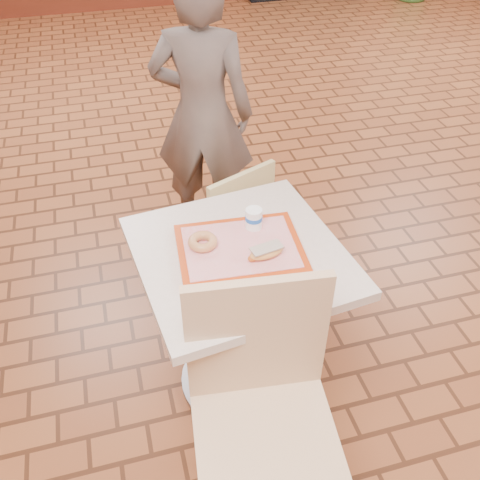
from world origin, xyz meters
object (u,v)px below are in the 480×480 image
object	(u,v)px
chair_main_back	(229,225)
ring_donut	(203,242)
main_table	(240,300)
long_john_donut	(266,252)
paper_cup	(254,218)
chair_main_front	(262,405)
customer	(203,114)
serving_tray	(240,249)

from	to	relation	value
chair_main_back	ring_donut	distance (m)	0.71
main_table	long_john_donut	bearing A→B (deg)	-45.23
ring_donut	paper_cup	size ratio (longest dim) A/B	1.33
chair_main_back	long_john_donut	xyz separation A→B (m)	(-0.03, -0.66, 0.39)
main_table	chair_main_front	world-z (taller)	chair_main_front
chair_main_front	long_john_donut	distance (m)	0.53
customer	serving_tray	bearing A→B (deg)	106.26
chair_main_front	ring_donut	world-z (taller)	chair_main_front
serving_tray	paper_cup	bearing A→B (deg)	50.33
customer	chair_main_back	bearing A→B (deg)	111.06
main_table	paper_cup	world-z (taller)	paper_cup
ring_donut	chair_main_back	bearing A→B (deg)	66.44
customer	paper_cup	distance (m)	1.08
ring_donut	paper_cup	bearing A→B (deg)	14.49
customer	ring_donut	world-z (taller)	customer
chair_main_front	chair_main_back	world-z (taller)	chair_main_front
serving_tray	chair_main_back	bearing A→B (deg)	79.79
ring_donut	long_john_donut	bearing A→B (deg)	-30.06
main_table	serving_tray	size ratio (longest dim) A/B	1.73
chair_main_back	paper_cup	distance (m)	0.64
main_table	paper_cup	size ratio (longest dim) A/B	9.65
chair_main_front	chair_main_back	size ratio (longest dim) A/B	1.25
serving_tray	long_john_donut	xyz separation A→B (m)	(0.08, -0.08, 0.03)
main_table	long_john_donut	distance (m)	0.33
chair_main_front	paper_cup	xyz separation A→B (m)	(0.14, 0.60, 0.30)
chair_main_front	customer	distance (m)	1.70
long_john_donut	paper_cup	world-z (taller)	paper_cup
main_table	ring_donut	bearing A→B (deg)	161.61
chair_main_back	ring_donut	world-z (taller)	ring_donut
chair_main_front	serving_tray	size ratio (longest dim) A/B	2.21
customer	paper_cup	size ratio (longest dim) A/B	18.73
serving_tray	ring_donut	distance (m)	0.14
chair_main_back	long_john_donut	bearing A→B (deg)	64.38
long_john_donut	paper_cup	bearing A→B (deg)	87.85
chair_main_back	serving_tray	bearing A→B (deg)	56.80
chair_main_front	customer	size ratio (longest dim) A/B	0.66
paper_cup	chair_main_back	bearing A→B (deg)	87.20
serving_tray	chair_main_front	bearing A→B (deg)	-96.99
long_john_donut	paper_cup	distance (m)	0.18
main_table	customer	world-z (taller)	customer
chair_main_front	customer	xyz separation A→B (m)	(0.17, 1.68, 0.21)
serving_tray	paper_cup	world-z (taller)	paper_cup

